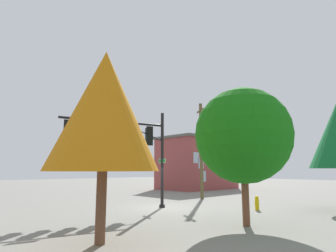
{
  "coord_description": "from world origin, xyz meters",
  "views": [
    {
      "loc": [
        12.27,
        13.56,
        2.37
      ],
      "look_at": [
        -0.27,
        0.26,
        5.23
      ],
      "focal_mm": 29.93,
      "sensor_mm": 36.0,
      "label": 1
    }
  ],
  "objects_px": {
    "tree_near": "(104,110)",
    "brick_building": "(197,163)",
    "utility_pole": "(201,148)",
    "tree_mid": "(243,135)",
    "fire_hydrant": "(257,203)",
    "signal_pole_assembly": "(121,138)"
  },
  "relations": [
    {
      "from": "fire_hydrant",
      "to": "tree_mid",
      "type": "xyz_separation_m",
      "value": [
        4.63,
        2.09,
        3.47
      ]
    },
    {
      "from": "tree_near",
      "to": "tree_mid",
      "type": "distance_m",
      "value": 6.3
    },
    {
      "from": "signal_pole_assembly",
      "to": "tree_mid",
      "type": "relative_size",
      "value": 1.08
    },
    {
      "from": "signal_pole_assembly",
      "to": "brick_building",
      "type": "height_order",
      "value": "brick_building"
    },
    {
      "from": "signal_pole_assembly",
      "to": "tree_mid",
      "type": "xyz_separation_m",
      "value": [
        -1.43,
        7.58,
        -0.39
      ]
    },
    {
      "from": "utility_pole",
      "to": "tree_mid",
      "type": "distance_m",
      "value": 11.12
    },
    {
      "from": "signal_pole_assembly",
      "to": "brick_building",
      "type": "bearing_deg",
      "value": -152.53
    },
    {
      "from": "fire_hydrant",
      "to": "tree_near",
      "type": "height_order",
      "value": "tree_near"
    },
    {
      "from": "signal_pole_assembly",
      "to": "tree_near",
      "type": "height_order",
      "value": "tree_near"
    },
    {
      "from": "fire_hydrant",
      "to": "tree_mid",
      "type": "bearing_deg",
      "value": 24.31
    },
    {
      "from": "signal_pole_assembly",
      "to": "utility_pole",
      "type": "distance_m",
      "value": 8.69
    },
    {
      "from": "tree_mid",
      "to": "utility_pole",
      "type": "bearing_deg",
      "value": -130.46
    },
    {
      "from": "utility_pole",
      "to": "fire_hydrant",
      "type": "distance_m",
      "value": 7.81
    },
    {
      "from": "signal_pole_assembly",
      "to": "tree_mid",
      "type": "height_order",
      "value": "signal_pole_assembly"
    },
    {
      "from": "fire_hydrant",
      "to": "tree_near",
      "type": "xyz_separation_m",
      "value": [
        10.69,
        0.44,
        4.0
      ]
    },
    {
      "from": "tree_near",
      "to": "brick_building",
      "type": "relative_size",
      "value": 0.68
    },
    {
      "from": "signal_pole_assembly",
      "to": "brick_building",
      "type": "distance_m",
      "value": 20.13
    },
    {
      "from": "signal_pole_assembly",
      "to": "fire_hydrant",
      "type": "bearing_deg",
      "value": 137.86
    },
    {
      "from": "tree_near",
      "to": "tree_mid",
      "type": "bearing_deg",
      "value": 164.77
    },
    {
      "from": "signal_pole_assembly",
      "to": "fire_hydrant",
      "type": "relative_size",
      "value": 7.81
    },
    {
      "from": "fire_hydrant",
      "to": "tree_near",
      "type": "distance_m",
      "value": 11.42
    },
    {
      "from": "signal_pole_assembly",
      "to": "utility_pole",
      "type": "xyz_separation_m",
      "value": [
        -8.65,
        -0.88,
        -0.14
      ]
    }
  ]
}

